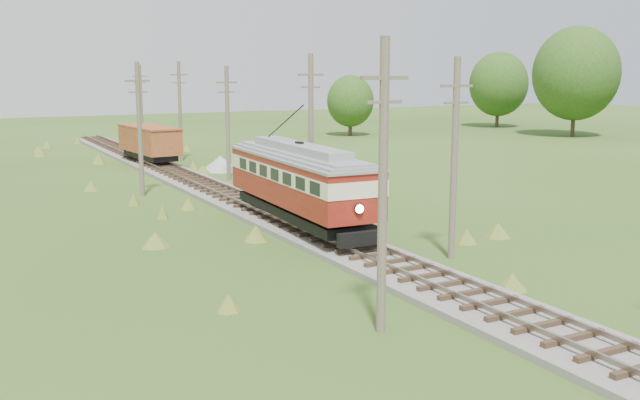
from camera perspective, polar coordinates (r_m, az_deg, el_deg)
railbed_main at (r=43.45m, az=-6.29°, el=-0.15°), size 3.60×96.00×0.57m
streetcar at (r=35.88m, az=-1.64°, el=1.77°), size 3.58×12.89×5.85m
gondola at (r=63.03m, az=-13.49°, el=4.59°), size 3.51×8.73×2.83m
gravel_pile at (r=58.58m, az=-7.81°, el=2.87°), size 3.35×3.55×1.22m
utility_pole_r_2 at (r=30.66m, az=10.70°, el=3.40°), size 1.60×0.30×8.60m
utility_pole_r_3 at (r=41.48m, az=-0.73°, el=5.60°), size 1.60×0.30×9.00m
utility_pole_r_4 at (r=53.28m, az=-7.40°, el=6.21°), size 1.60×0.30×8.40m
utility_pole_r_5 at (r=65.68m, az=-11.14°, el=7.07°), size 1.60×0.30×8.90m
utility_pole_r_6 at (r=78.14m, az=-14.11°, el=7.36°), size 1.60×0.30×8.70m
utility_pole_l_a at (r=21.44m, az=5.06°, el=1.20°), size 1.60×0.30×9.00m
utility_pole_l_b at (r=47.23m, az=-14.23°, el=5.60°), size 1.60×0.30×8.60m
tree_right_4 at (r=94.51m, az=19.80°, el=9.50°), size 10.50×10.50×13.53m
tree_right_5 at (r=107.30m, az=14.10°, el=8.98°), size 8.40×8.40×10.82m
tree_mid_b at (r=90.28m, az=2.45°, el=7.91°), size 5.88×5.88×7.57m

